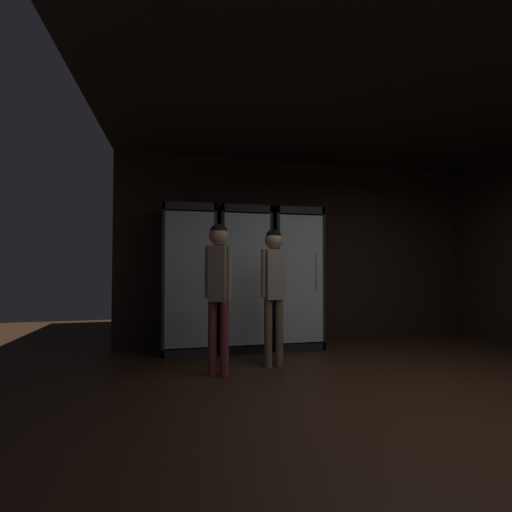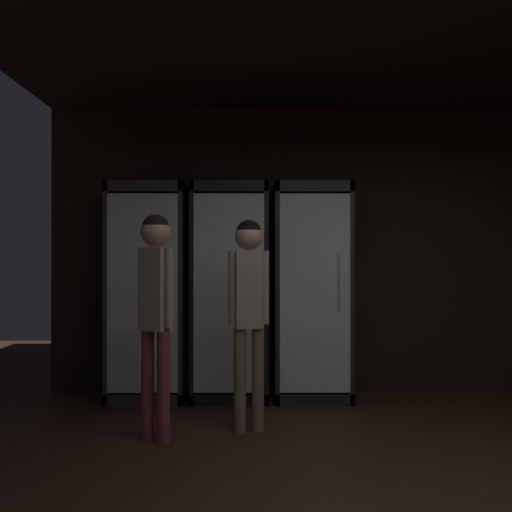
{
  "view_description": "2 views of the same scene",
  "coord_description": "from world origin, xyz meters",
  "px_view_note": "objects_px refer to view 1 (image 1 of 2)",
  "views": [
    {
      "loc": [
        -2.1,
        -2.25,
        1.15
      ],
      "look_at": [
        -1.1,
        2.26,
        1.3
      ],
      "focal_mm": 24.82,
      "sensor_mm": 36.0,
      "label": 1
    },
    {
      "loc": [
        -0.99,
        -2.18,
        1.3
      ],
      "look_at": [
        -0.96,
        2.34,
        1.32
      ],
      "focal_mm": 36.35,
      "sensor_mm": 36.0,
      "label": 2
    }
  ],
  "objects_px": {
    "cooler_far_left": "(189,280)",
    "cooler_left": "(243,279)",
    "shopper_near": "(274,278)",
    "cooler_center": "(293,279)",
    "shopper_far": "(219,277)"
  },
  "relations": [
    {
      "from": "cooler_left",
      "to": "shopper_near",
      "type": "bearing_deg",
      "value": -79.79
    },
    {
      "from": "cooler_left",
      "to": "shopper_far",
      "type": "height_order",
      "value": "cooler_left"
    },
    {
      "from": "cooler_center",
      "to": "shopper_far",
      "type": "bearing_deg",
      "value": -135.82
    },
    {
      "from": "cooler_far_left",
      "to": "cooler_left",
      "type": "xyz_separation_m",
      "value": [
        0.76,
        0.0,
        -0.0
      ]
    },
    {
      "from": "cooler_center",
      "to": "cooler_far_left",
      "type": "bearing_deg",
      "value": 179.95
    },
    {
      "from": "cooler_center",
      "to": "shopper_near",
      "type": "xyz_separation_m",
      "value": [
        -0.58,
        -1.0,
        0.05
      ]
    },
    {
      "from": "cooler_far_left",
      "to": "cooler_left",
      "type": "height_order",
      "value": "same"
    },
    {
      "from": "cooler_far_left",
      "to": "shopper_far",
      "type": "relative_size",
      "value": 1.23
    },
    {
      "from": "cooler_far_left",
      "to": "shopper_near",
      "type": "height_order",
      "value": "cooler_far_left"
    },
    {
      "from": "shopper_far",
      "to": "shopper_near",
      "type": "bearing_deg",
      "value": 17.29
    },
    {
      "from": "cooler_left",
      "to": "cooler_center",
      "type": "xyz_separation_m",
      "value": [
        0.76,
        -0.0,
        -0.0
      ]
    },
    {
      "from": "cooler_left",
      "to": "shopper_near",
      "type": "xyz_separation_m",
      "value": [
        0.18,
        -1.0,
        0.05
      ]
    },
    {
      "from": "cooler_left",
      "to": "shopper_far",
      "type": "relative_size",
      "value": 1.23
    },
    {
      "from": "shopper_far",
      "to": "cooler_center",
      "type": "bearing_deg",
      "value": 44.18
    },
    {
      "from": "cooler_center",
      "to": "shopper_near",
      "type": "distance_m",
      "value": 1.16
    }
  ]
}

